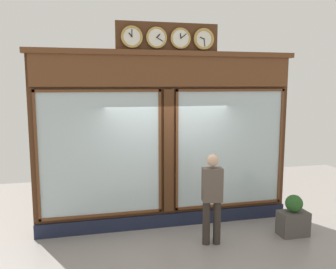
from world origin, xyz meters
The scene contains 4 objects.
shop_facade centered at (0.00, -0.12, 1.83)m, with size 5.38×0.42×4.12m.
pedestrian centered at (-0.59, 0.99, 0.93)m, with size 0.39×0.27×1.69m.
planter_box centered at (-2.28, 0.99, 0.24)m, with size 0.56×0.36×0.47m, color #4C4742.
planter_shrub centered at (-2.28, 0.99, 0.64)m, with size 0.34×0.34×0.34m, color #285623.
Camera 1 is at (1.63, 6.85, 2.93)m, focal length 37.85 mm.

